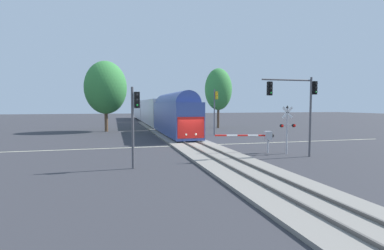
{
  "coord_description": "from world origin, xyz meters",
  "views": [
    {
      "loc": [
        -7.46,
        -28.22,
        3.98
      ],
      "look_at": [
        -0.09,
        0.04,
        2.0
      ],
      "focal_mm": 28.14,
      "sensor_mm": 36.0,
      "label": 1
    }
  ],
  "objects_px": {
    "commuter_train": "(153,111)",
    "traffic_signal_far_side": "(215,105)",
    "traffic_signal_near_right": "(298,97)",
    "traffic_signal_near_left": "(135,114)",
    "crossing_signal_mast": "(287,124)",
    "crossing_gate_near": "(263,136)",
    "oak_behind_train": "(106,88)",
    "oak_far_right": "(218,89)"
  },
  "relations": [
    {
      "from": "commuter_train",
      "to": "traffic_signal_far_side",
      "type": "xyz_separation_m",
      "value": [
        5.37,
        -21.87,
        1.27
      ]
    },
    {
      "from": "traffic_signal_near_right",
      "to": "traffic_signal_near_left",
      "type": "bearing_deg",
      "value": -175.3
    },
    {
      "from": "crossing_signal_mast",
      "to": "traffic_signal_far_side",
      "type": "relative_size",
      "value": 0.66
    },
    {
      "from": "commuter_train",
      "to": "traffic_signal_far_side",
      "type": "height_order",
      "value": "traffic_signal_far_side"
    },
    {
      "from": "traffic_signal_near_left",
      "to": "oak_behind_train",
      "type": "bearing_deg",
      "value": 94.89
    },
    {
      "from": "commuter_train",
      "to": "crossing_gate_near",
      "type": "relative_size",
      "value": 12.39
    },
    {
      "from": "traffic_signal_near_left",
      "to": "oak_behind_train",
      "type": "distance_m",
      "value": 27.63
    },
    {
      "from": "oak_far_right",
      "to": "oak_behind_train",
      "type": "distance_m",
      "value": 18.55
    },
    {
      "from": "traffic_signal_near_right",
      "to": "traffic_signal_far_side",
      "type": "height_order",
      "value": "traffic_signal_near_right"
    },
    {
      "from": "crossing_gate_near",
      "to": "traffic_signal_near_right",
      "type": "xyz_separation_m",
      "value": [
        1.6,
        -2.38,
        3.16
      ]
    },
    {
      "from": "crossing_gate_near",
      "to": "crossing_signal_mast",
      "type": "xyz_separation_m",
      "value": [
        1.8,
        -0.73,
        1.0
      ]
    },
    {
      "from": "traffic_signal_near_right",
      "to": "traffic_signal_far_side",
      "type": "relative_size",
      "value": 1.01
    },
    {
      "from": "crossing_signal_mast",
      "to": "traffic_signal_far_side",
      "type": "xyz_separation_m",
      "value": [
        -0.72,
        15.67,
        1.6
      ]
    },
    {
      "from": "traffic_signal_near_right",
      "to": "traffic_signal_near_left",
      "type": "xyz_separation_m",
      "value": [
        -12.09,
        -1.0,
        -1.16
      ]
    },
    {
      "from": "traffic_signal_near_right",
      "to": "oak_far_right",
      "type": "relative_size",
      "value": 0.6
    },
    {
      "from": "traffic_signal_near_right",
      "to": "crossing_signal_mast",
      "type": "bearing_deg",
      "value": 83.17
    },
    {
      "from": "commuter_train",
      "to": "traffic_signal_near_left",
      "type": "height_order",
      "value": "commuter_train"
    },
    {
      "from": "commuter_train",
      "to": "crossing_signal_mast",
      "type": "distance_m",
      "value": 38.03
    },
    {
      "from": "commuter_train",
      "to": "traffic_signal_near_right",
      "type": "distance_m",
      "value": 39.68
    },
    {
      "from": "crossing_signal_mast",
      "to": "crossing_gate_near",
      "type": "bearing_deg",
      "value": 157.96
    },
    {
      "from": "oak_behind_train",
      "to": "crossing_signal_mast",
      "type": "bearing_deg",
      "value": -59.36
    },
    {
      "from": "oak_far_right",
      "to": "traffic_signal_near_left",
      "type": "bearing_deg",
      "value": -118.33
    },
    {
      "from": "traffic_signal_near_right",
      "to": "traffic_signal_near_left",
      "type": "distance_m",
      "value": 12.19
    },
    {
      "from": "crossing_signal_mast",
      "to": "oak_behind_train",
      "type": "distance_m",
      "value": 29.0
    },
    {
      "from": "traffic_signal_near_left",
      "to": "traffic_signal_far_side",
      "type": "bearing_deg",
      "value": 57.72
    },
    {
      "from": "crossing_signal_mast",
      "to": "oak_far_right",
      "type": "bearing_deg",
      "value": 82.12
    },
    {
      "from": "crossing_gate_near",
      "to": "traffic_signal_far_side",
      "type": "xyz_separation_m",
      "value": [
        1.08,
        14.95,
        2.6
      ]
    },
    {
      "from": "traffic_signal_near_left",
      "to": "oak_behind_train",
      "type": "relative_size",
      "value": 0.49
    },
    {
      "from": "commuter_train",
      "to": "crossing_signal_mast",
      "type": "bearing_deg",
      "value": -80.79
    },
    {
      "from": "traffic_signal_near_left",
      "to": "oak_behind_train",
      "type": "height_order",
      "value": "oak_behind_train"
    },
    {
      "from": "commuter_train",
      "to": "traffic_signal_near_left",
      "type": "xyz_separation_m",
      "value": [
        -6.21,
        -40.19,
        0.67
      ]
    },
    {
      "from": "commuter_train",
      "to": "traffic_signal_near_right",
      "type": "xyz_separation_m",
      "value": [
        5.89,
        -39.19,
        1.84
      ]
    },
    {
      "from": "oak_far_right",
      "to": "oak_behind_train",
      "type": "relative_size",
      "value": 0.98
    },
    {
      "from": "traffic_signal_near_right",
      "to": "traffic_signal_far_side",
      "type": "distance_m",
      "value": 17.35
    },
    {
      "from": "traffic_signal_near_right",
      "to": "oak_far_right",
      "type": "distance_m",
      "value": 29.11
    },
    {
      "from": "commuter_train",
      "to": "oak_behind_train",
      "type": "height_order",
      "value": "oak_behind_train"
    },
    {
      "from": "commuter_train",
      "to": "oak_far_right",
      "type": "height_order",
      "value": "oak_far_right"
    },
    {
      "from": "crossing_signal_mast",
      "to": "traffic_signal_near_left",
      "type": "xyz_separation_m",
      "value": [
        -12.29,
        -2.65,
        1.0
      ]
    },
    {
      "from": "oak_far_right",
      "to": "traffic_signal_near_right",
      "type": "bearing_deg",
      "value": -97.82
    },
    {
      "from": "crossing_gate_near",
      "to": "traffic_signal_near_left",
      "type": "height_order",
      "value": "traffic_signal_near_left"
    },
    {
      "from": "crossing_signal_mast",
      "to": "oak_far_right",
      "type": "distance_m",
      "value": 27.69
    },
    {
      "from": "traffic_signal_near_left",
      "to": "crossing_gate_near",
      "type": "bearing_deg",
      "value": 17.84
    }
  ]
}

